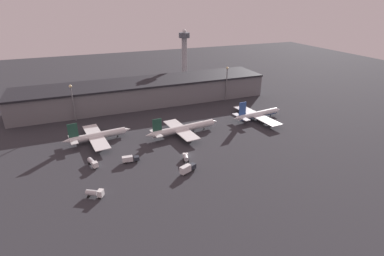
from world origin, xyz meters
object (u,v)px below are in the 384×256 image
service_vehicle_1 (95,193)px  service_vehicle_4 (187,168)px  service_vehicle_2 (186,157)px  service_vehicle_0 (130,159)px  control_tower (184,52)px  airplane_0 (97,136)px  airplane_1 (183,129)px  airplane_2 (257,114)px  service_vehicle_3 (93,163)px

service_vehicle_1 → service_vehicle_4: 38.27m
service_vehicle_2 → service_vehicle_0: bearing=87.2°
service_vehicle_0 → control_tower: (71.50, 119.94, 24.10)m
service_vehicle_1 → service_vehicle_4: (38.15, 2.97, 0.30)m
service_vehicle_2 → service_vehicle_4: (-3.06, -10.03, 0.44)m
airplane_0 → service_vehicle_4: 56.00m
airplane_1 → service_vehicle_0: airplane_1 is taller
airplane_0 → airplane_1: bearing=-17.1°
control_tower → airplane_1: bearing=-111.1°
airplane_2 → service_vehicle_3: bearing=-174.9°
service_vehicle_3 → service_vehicle_4: bearing=43.5°
airplane_2 → control_tower: 100.06m
airplane_0 → service_vehicle_4: size_ratio=4.28×
airplane_1 → control_tower: bearing=62.3°
airplane_0 → service_vehicle_1: 49.11m
airplane_2 → service_vehicle_0: (-82.53, -23.12, -1.36)m
airplane_1 → service_vehicle_0: bearing=-155.6°
service_vehicle_0 → control_tower: 141.69m
service_vehicle_0 → service_vehicle_2: bearing=-13.1°
airplane_0 → service_vehicle_2: 50.27m
service_vehicle_3 → control_tower: (87.42, 117.17, 24.13)m
airplane_0 → service_vehicle_2: size_ratio=6.80×
airplane_1 → service_vehicle_4: airplane_1 is taller
airplane_2 → service_vehicle_3: airplane_2 is taller
service_vehicle_2 → airplane_2: bearing=-46.8°
service_vehicle_3 → service_vehicle_4: service_vehicle_4 is taller
airplane_1 → service_vehicle_3: size_ratio=5.50×
service_vehicle_2 → service_vehicle_4: size_ratio=0.63×
service_vehicle_0 → service_vehicle_2: (24.04, -7.83, -0.14)m
airplane_1 → service_vehicle_4: bearing=-114.1°
service_vehicle_2 → service_vehicle_3: bearing=90.4°
service_vehicle_0 → service_vehicle_4: 27.55m
airplane_1 → service_vehicle_4: 39.38m
airplane_0 → service_vehicle_0: bearing=-74.6°
service_vehicle_1 → control_tower: size_ratio=0.15×
service_vehicle_0 → service_vehicle_1: 27.00m
service_vehicle_2 → service_vehicle_4: 10.50m
airplane_1 → service_vehicle_2: (-8.78, -27.51, -1.56)m
service_vehicle_0 → service_vehicle_1: (-17.17, -20.83, 0.01)m
service_vehicle_0 → service_vehicle_3: (-15.93, 2.76, -0.03)m
service_vehicle_4 → airplane_0: bearing=101.9°
airplane_0 → service_vehicle_2: airplane_0 is taller
airplane_1 → control_tower: control_tower is taller
service_vehicle_2 → airplane_1: bearing=-2.4°
service_vehicle_0 → service_vehicle_4: service_vehicle_4 is taller
airplane_0 → service_vehicle_2: (35.33, -35.73, -1.45)m
service_vehicle_0 → airplane_0: bearing=117.0°
service_vehicle_0 → service_vehicle_4: size_ratio=0.95×
service_vehicle_0 → service_vehicle_1: size_ratio=1.13×
airplane_2 → service_vehicle_2: airplane_2 is taller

